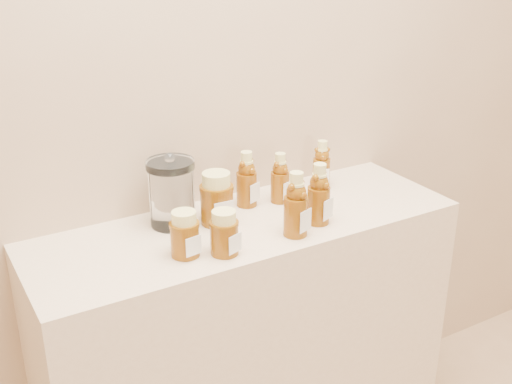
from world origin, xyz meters
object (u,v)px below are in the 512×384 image
bear_bottle_front_left (296,200)px  honey_jar_left (185,234)px  glass_canister (172,190)px  display_table (248,358)px  bear_bottle_back_left (247,175)px

bear_bottle_front_left → honey_jar_left: bearing=153.0°
glass_canister → honey_jar_left: bearing=-104.1°
display_table → glass_canister: size_ratio=6.02×
bear_bottle_back_left → honey_jar_left: bear_bottle_back_left is taller
honey_jar_left → glass_canister: bearing=66.4°
display_table → honey_jar_left: size_ratio=10.20×
display_table → bear_bottle_front_left: bear_bottle_front_left is taller
bear_bottle_back_left → honey_jar_left: 0.34m
display_table → glass_canister: 0.59m
display_table → bear_bottle_front_left: 0.57m
bear_bottle_front_left → glass_canister: (-0.25, 0.22, 0.00)m
honey_jar_left → bear_bottle_front_left: bearing=-17.9°
bear_bottle_front_left → honey_jar_left: (-0.29, 0.04, -0.04)m
bear_bottle_back_left → glass_canister: size_ratio=0.93×
display_table → glass_canister: (-0.18, 0.09, 0.55)m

